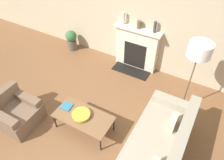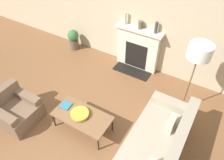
{
  "view_description": "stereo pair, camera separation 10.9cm",
  "coord_description": "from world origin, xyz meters",
  "px_view_note": "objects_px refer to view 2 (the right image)",
  "views": [
    {
      "loc": [
        1.95,
        -1.73,
        3.94
      ],
      "look_at": [
        0.11,
        1.58,
        0.45
      ],
      "focal_mm": 35.0,
      "sensor_mm": 36.0,
      "label": 1
    },
    {
      "loc": [
        2.04,
        -1.68,
        3.94
      ],
      "look_at": [
        0.11,
        1.58,
        0.45
      ],
      "focal_mm": 35.0,
      "sensor_mm": 36.0,
      "label": 2
    }
  ],
  "objects_px": {
    "armchair_near": "(15,110)",
    "floor_lamp": "(198,56)",
    "coffee_table": "(82,116)",
    "mantel_vase_center_left": "(140,25)",
    "fireplace": "(138,49)",
    "couch": "(154,151)",
    "bowl": "(80,114)",
    "potted_plant": "(74,39)",
    "mantel_vase_center_right": "(156,28)",
    "mantel_vase_left": "(125,18)",
    "book": "(66,105)"
  },
  "relations": [
    {
      "from": "coffee_table",
      "to": "mantel_vase_center_right",
      "type": "distance_m",
      "value": 2.7
    },
    {
      "from": "book",
      "to": "mantel_vase_center_left",
      "type": "height_order",
      "value": "mantel_vase_center_left"
    },
    {
      "from": "couch",
      "to": "bowl",
      "type": "relative_size",
      "value": 6.12
    },
    {
      "from": "armchair_near",
      "to": "bowl",
      "type": "xyz_separation_m",
      "value": [
        1.36,
        0.52,
        0.18
      ]
    },
    {
      "from": "floor_lamp",
      "to": "mantel_vase_center_right",
      "type": "relative_size",
      "value": 6.23
    },
    {
      "from": "couch",
      "to": "mantel_vase_center_left",
      "type": "bearing_deg",
      "value": -147.91
    },
    {
      "from": "couch",
      "to": "bowl",
      "type": "bearing_deg",
      "value": -86.37
    },
    {
      "from": "mantel_vase_center_left",
      "to": "potted_plant",
      "type": "xyz_separation_m",
      "value": [
        -2.07,
        -0.19,
        -0.96
      ]
    },
    {
      "from": "couch",
      "to": "floor_lamp",
      "type": "relative_size",
      "value": 1.3
    },
    {
      "from": "coffee_table",
      "to": "armchair_near",
      "type": "bearing_deg",
      "value": -159.28
    },
    {
      "from": "couch",
      "to": "potted_plant",
      "type": "height_order",
      "value": "couch"
    },
    {
      "from": "book",
      "to": "potted_plant",
      "type": "xyz_separation_m",
      "value": [
        -1.58,
        2.26,
        -0.09
      ]
    },
    {
      "from": "armchair_near",
      "to": "bowl",
      "type": "relative_size",
      "value": 2.3
    },
    {
      "from": "fireplace",
      "to": "mantel_vase_center_left",
      "type": "height_order",
      "value": "mantel_vase_center_left"
    },
    {
      "from": "couch",
      "to": "book",
      "type": "relative_size",
      "value": 9.91
    },
    {
      "from": "fireplace",
      "to": "floor_lamp",
      "type": "bearing_deg",
      "value": -28.46
    },
    {
      "from": "couch",
      "to": "book",
      "type": "height_order",
      "value": "couch"
    },
    {
      "from": "potted_plant",
      "to": "mantel_vase_center_right",
      "type": "bearing_deg",
      "value": 4.41
    },
    {
      "from": "armchair_near",
      "to": "floor_lamp",
      "type": "relative_size",
      "value": 0.49
    },
    {
      "from": "armchair_near",
      "to": "mantel_vase_center_right",
      "type": "distance_m",
      "value": 3.7
    },
    {
      "from": "couch",
      "to": "armchair_near",
      "type": "bearing_deg",
      "value": -78.2
    },
    {
      "from": "mantel_vase_center_right",
      "to": "armchair_near",
      "type": "bearing_deg",
      "value": -121.65
    },
    {
      "from": "mantel_vase_center_right",
      "to": "mantel_vase_left",
      "type": "bearing_deg",
      "value": 180.0
    },
    {
      "from": "coffee_table",
      "to": "floor_lamp",
      "type": "xyz_separation_m",
      "value": [
        1.64,
        1.61,
        1.11
      ]
    },
    {
      "from": "fireplace",
      "to": "mantel_vase_left",
      "type": "distance_m",
      "value": 0.88
    },
    {
      "from": "mantel_vase_left",
      "to": "mantel_vase_center_left",
      "type": "height_order",
      "value": "mantel_vase_left"
    },
    {
      "from": "coffee_table",
      "to": "mantel_vase_center_left",
      "type": "xyz_separation_m",
      "value": [
        0.05,
        2.49,
        0.91
      ]
    },
    {
      "from": "floor_lamp",
      "to": "bowl",
      "type": "bearing_deg",
      "value": -136.02
    },
    {
      "from": "floor_lamp",
      "to": "potted_plant",
      "type": "bearing_deg",
      "value": 169.35
    },
    {
      "from": "coffee_table",
      "to": "bowl",
      "type": "relative_size",
      "value": 3.21
    },
    {
      "from": "mantel_vase_left",
      "to": "potted_plant",
      "type": "bearing_deg",
      "value": -173.35
    },
    {
      "from": "couch",
      "to": "book",
      "type": "distance_m",
      "value": 2.01
    },
    {
      "from": "mantel_vase_left",
      "to": "mantel_vase_center_right",
      "type": "bearing_deg",
      "value": 0.0
    },
    {
      "from": "couch",
      "to": "book",
      "type": "bearing_deg",
      "value": -88.64
    },
    {
      "from": "mantel_vase_center_left",
      "to": "fireplace",
      "type": "bearing_deg",
      "value": -114.69
    },
    {
      "from": "mantel_vase_center_left",
      "to": "potted_plant",
      "type": "height_order",
      "value": "mantel_vase_center_left"
    },
    {
      "from": "bowl",
      "to": "fireplace",
      "type": "bearing_deg",
      "value": 88.18
    },
    {
      "from": "armchair_near",
      "to": "floor_lamp",
      "type": "height_order",
      "value": "floor_lamp"
    },
    {
      "from": "bowl",
      "to": "potted_plant",
      "type": "bearing_deg",
      "value": 130.74
    },
    {
      "from": "fireplace",
      "to": "potted_plant",
      "type": "relative_size",
      "value": 2.01
    },
    {
      "from": "fireplace",
      "to": "coffee_table",
      "type": "bearing_deg",
      "value": -90.93
    },
    {
      "from": "fireplace",
      "to": "potted_plant",
      "type": "height_order",
      "value": "fireplace"
    },
    {
      "from": "fireplace",
      "to": "couch",
      "type": "bearing_deg",
      "value": -57.65
    },
    {
      "from": "fireplace",
      "to": "mantel_vase_left",
      "type": "height_order",
      "value": "mantel_vase_left"
    },
    {
      "from": "book",
      "to": "floor_lamp",
      "type": "distance_m",
      "value": 2.82
    },
    {
      "from": "floor_lamp",
      "to": "coffee_table",
      "type": "bearing_deg",
      "value": -135.6
    },
    {
      "from": "armchair_near",
      "to": "bowl",
      "type": "height_order",
      "value": "armchair_near"
    },
    {
      "from": "fireplace",
      "to": "couch",
      "type": "relative_size",
      "value": 0.55
    },
    {
      "from": "armchair_near",
      "to": "coffee_table",
      "type": "relative_size",
      "value": 0.72
    },
    {
      "from": "coffee_table",
      "to": "mantel_vase_left",
      "type": "height_order",
      "value": "mantel_vase_left"
    }
  ]
}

